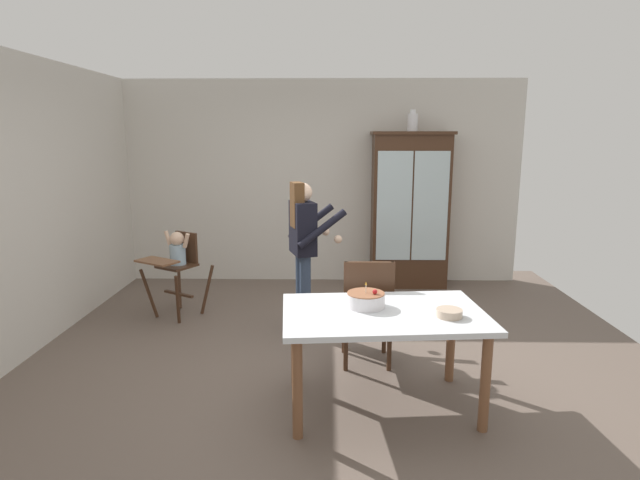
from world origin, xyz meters
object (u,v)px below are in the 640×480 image
at_px(serving_bowl, 449,313).
at_px(adult_person, 304,239).
at_px(china_cabinet, 410,210).
at_px(dining_chair_far_side, 368,305).
at_px(birthday_cake, 366,300).
at_px(ceramic_vase, 413,122).
at_px(dining_table, 383,324).
at_px(high_chair_with_toddler, 177,258).

bearing_deg(serving_bowl, adult_person, 124.55).
height_order(china_cabinet, dining_chair_far_side, china_cabinet).
distance_m(china_cabinet, dining_chair_far_side, 2.65).
height_order(birthday_cake, dining_chair_far_side, dining_chair_far_side).
relative_size(ceramic_vase, dining_table, 0.18).
relative_size(adult_person, dining_chair_far_side, 1.59).
bearing_deg(dining_chair_far_side, high_chair_with_toddler, -32.89).
xyz_separation_m(dining_table, dining_chair_far_side, (-0.06, 0.67, -0.09)).
height_order(china_cabinet, adult_person, china_cabinet).
bearing_deg(dining_chair_far_side, ceramic_vase, -106.80).
distance_m(dining_table, serving_bowl, 0.47).
bearing_deg(adult_person, high_chair_with_toddler, 54.74).
relative_size(ceramic_vase, dining_chair_far_side, 0.28).
bearing_deg(serving_bowl, dining_table, 166.17).
distance_m(high_chair_with_toddler, dining_table, 2.82).
xyz_separation_m(high_chair_with_toddler, birthday_cake, (1.94, -1.83, 0.14)).
bearing_deg(birthday_cake, dining_table, -37.19).
bearing_deg(china_cabinet, birthday_cake, -104.14).
bearing_deg(ceramic_vase, dining_table, -101.62).
bearing_deg(high_chair_with_toddler, dining_chair_far_side, -1.68).
relative_size(birthday_cake, dining_chair_far_side, 0.29).
height_order(high_chair_with_toddler, serving_bowl, high_chair_with_toddler).
bearing_deg(serving_bowl, ceramic_vase, 86.30).
height_order(adult_person, dining_table, adult_person).
relative_size(dining_table, serving_bowl, 8.39).
bearing_deg(serving_bowl, birthday_cake, 160.34).
xyz_separation_m(birthday_cake, dining_chair_far_side, (0.06, 0.58, -0.24)).
height_order(serving_bowl, dining_chair_far_side, dining_chair_far_side).
xyz_separation_m(adult_person, dining_chair_far_side, (0.58, -0.80, -0.41)).
height_order(ceramic_vase, birthday_cake, ceramic_vase).
height_order(birthday_cake, serving_bowl, birthday_cake).
distance_m(high_chair_with_toddler, adult_person, 1.51).
distance_m(ceramic_vase, high_chair_with_toddler, 3.34).
xyz_separation_m(ceramic_vase, serving_bowl, (-0.21, -3.29, -1.38)).
distance_m(ceramic_vase, dining_table, 3.58).
height_order(dining_table, serving_bowl, serving_bowl).
bearing_deg(china_cabinet, dining_table, -101.64).
xyz_separation_m(ceramic_vase, dining_table, (-0.65, -3.18, -1.50)).
height_order(china_cabinet, dining_table, china_cabinet).
height_order(adult_person, birthday_cake, adult_person).
relative_size(adult_person, dining_table, 1.01).
bearing_deg(adult_person, birthday_cake, -176.79).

